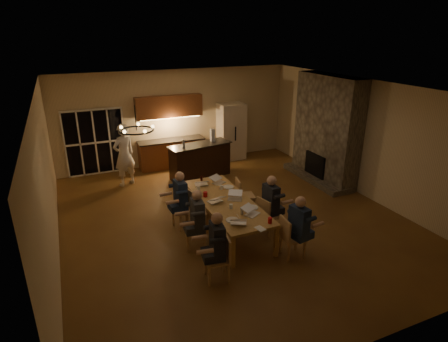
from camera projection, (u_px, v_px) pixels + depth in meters
The scene contains 43 objects.
floor at pixel (231, 217), 9.40m from camera, with size 9.00×9.00×0.00m, color brown.
back_wall at pixel (176, 118), 12.70m from camera, with size 8.00×0.04×3.20m, color beige.
left_wall at pixel (45, 183), 7.33m from camera, with size 0.04×9.00×3.20m, color beige.
right_wall at pixel (364, 138), 10.33m from camera, with size 0.04×9.00×3.20m, color beige.
ceiling at pixel (232, 87), 8.25m from camera, with size 8.00×9.00×0.04m, color white.
french_doors at pixel (95, 143), 11.85m from camera, with size 1.86×0.08×2.10m, color black.
fireplace at pixel (327, 129), 11.24m from camera, with size 0.58×2.50×3.20m, color #726A59.
kitchenette at pixel (171, 132), 12.46m from camera, with size 2.24×0.68×2.40m, color brown, non-canonical shape.
refrigerator at pixel (231, 131), 13.31m from camera, with size 0.90×0.68×2.00m, color beige.
dining_table at pixel (226, 215), 8.70m from camera, with size 1.10×2.99×0.75m, color tan.
bar_island at pixel (200, 161), 11.77m from camera, with size 1.98×0.68×1.08m, color black.
chair_left_near at pixel (217, 259), 6.94m from camera, with size 0.44×0.44×0.89m, color tan, non-canonical shape.
chair_left_mid at pixel (196, 229), 7.96m from camera, with size 0.44×0.44×0.89m, color tan, non-canonical shape.
chair_left_far at pixel (183, 210), 8.80m from camera, with size 0.44×0.44×0.89m, color tan, non-canonical shape.
chair_right_near at pixel (293, 237), 7.66m from camera, with size 0.44×0.44×0.89m, color tan, non-canonical shape.
chair_right_mid at pixel (269, 215), 8.56m from camera, with size 0.44×0.44×0.89m, color tan, non-canonical shape.
chair_right_far at pixel (245, 195), 9.57m from camera, with size 0.44×0.44×0.89m, color tan, non-canonical shape.
person_left_near at pixel (217, 246), 6.88m from camera, with size 0.60×0.60×1.38m, color #21242A, non-canonical shape.
person_right_near at pixel (299, 228), 7.52m from camera, with size 0.60×0.60×1.38m, color #1D2949, non-canonical shape.
person_left_mid at pixel (198, 220), 7.81m from camera, with size 0.60×0.60×1.38m, color #35393F, non-canonical shape.
person_right_mid at pixel (271, 204), 8.53m from camera, with size 0.60×0.60×1.38m, color #21242A, non-canonical shape.
person_left_far at pixel (181, 199), 8.77m from camera, with size 0.60×0.60×1.38m, color #1D2949, non-canonical shape.
standing_person at pixel (124, 155), 11.03m from camera, with size 0.69×0.45×1.88m, color white.
chandelier at pixel (137, 130), 6.63m from camera, with size 0.62×0.62×0.03m, color black.
laptop_a at pixel (239, 218), 7.55m from camera, with size 0.32×0.28×0.23m, color silver, non-canonical shape.
laptop_b at pixel (252, 210), 7.88m from camera, with size 0.32×0.28×0.23m, color silver, non-canonical shape.
laptop_c at pixel (215, 197), 8.48m from camera, with size 0.32×0.28×0.23m, color silver, non-canonical shape.
laptop_d at pixel (235, 195), 8.58m from camera, with size 0.32×0.28×0.23m, color silver, non-canonical shape.
laptop_e at pixel (201, 180), 9.39m from camera, with size 0.32×0.28×0.23m, color silver, non-canonical shape.
laptop_f at pixel (219, 179), 9.49m from camera, with size 0.32×0.28×0.23m, color silver, non-canonical shape.
mug_front at pixel (231, 206), 8.17m from camera, with size 0.08×0.08×0.10m, color white.
mug_mid at pixel (221, 188), 9.14m from camera, with size 0.08×0.08×0.10m, color white.
mug_back at pixel (198, 188), 9.12m from camera, with size 0.09×0.09×0.10m, color white.
redcup_near at pixel (270, 220), 7.56m from camera, with size 0.08×0.08×0.12m, color #B40C0F.
redcup_mid at pixel (205, 194), 8.74m from camera, with size 0.10×0.10×0.12m, color #B40C0F.
can_silver at pixel (242, 212), 7.90m from camera, with size 0.06×0.06×0.12m, color #B2B2B7.
can_cola at pixel (201, 178), 9.67m from camera, with size 0.06×0.06×0.12m, color #3F0F0C.
plate_near at pixel (252, 207), 8.22m from camera, with size 0.27×0.27×0.02m, color white.
plate_left at pixel (232, 220), 7.68m from camera, with size 0.26×0.26×0.02m, color white.
plate_far at pixel (228, 187), 9.28m from camera, with size 0.27×0.27×0.02m, color white.
notepad at pixel (260, 229), 7.36m from camera, with size 0.16×0.22×0.01m, color white.
bar_bottle at pixel (184, 143), 11.23m from camera, with size 0.08×0.08×0.24m, color #99999E.
bar_blender at pixel (213, 135), 11.80m from camera, with size 0.13×0.13×0.40m, color silver.
Camera 1 is at (-3.51, -7.60, 4.45)m, focal length 30.00 mm.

